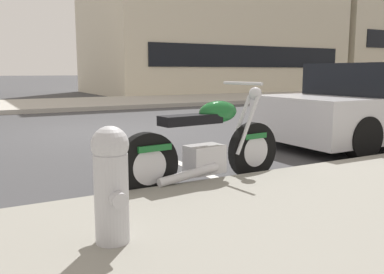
% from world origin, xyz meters
% --- Properties ---
extents(ground_plane, '(260.00, 260.00, 0.00)m').
position_xyz_m(ground_plane, '(0.00, 0.00, 0.00)').
color(ground_plane, '#3D3D3F').
extents(sidewalk_far_curb, '(120.00, 5.00, 0.14)m').
position_xyz_m(sidewalk_far_curb, '(12.00, 7.19, 0.07)').
color(sidewalk_far_curb, '#ADA89E').
rests_on(sidewalk_far_curb, ground).
extents(parking_stall_stripe, '(0.12, 2.20, 0.01)m').
position_xyz_m(parking_stall_stripe, '(0.00, -4.09, 0.00)').
color(parking_stall_stripe, silver).
rests_on(parking_stall_stripe, ground).
extents(parked_motorcycle, '(2.05, 0.62, 1.13)m').
position_xyz_m(parked_motorcycle, '(-0.29, -4.62, 0.44)').
color(parked_motorcycle, black).
rests_on(parked_motorcycle, ground).
extents(parked_car_mid_block, '(4.15, 1.89, 1.37)m').
position_xyz_m(parked_car_mid_block, '(3.78, -3.62, 0.64)').
color(parked_car_mid_block, silver).
rests_on(parked_car_mid_block, ground).
extents(fire_hydrant, '(0.24, 0.36, 0.76)m').
position_xyz_m(fire_hydrant, '(-1.75, -5.87, 0.54)').
color(fire_hydrant, '#B7B7BC').
rests_on(fire_hydrant, sidewalk_near_curb).
extents(townhouse_far_uphill, '(14.18, 8.59, 9.15)m').
position_xyz_m(townhouse_far_uphill, '(11.02, 13.75, 4.58)').
color(townhouse_far_uphill, beige).
rests_on(townhouse_far_uphill, ground).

